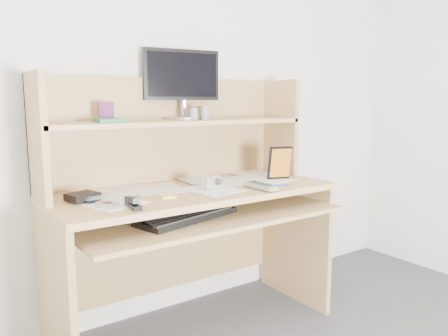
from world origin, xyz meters
TOP-DOWN VIEW (x-y plane):
  - back_wall at (0.00, 1.80)m, footprint 3.60×0.04m
  - desk at (0.00, 1.56)m, footprint 1.40×0.70m
  - paper_clutter at (0.00, 1.48)m, footprint 1.32×0.54m
  - keyboard at (-0.13, 1.33)m, footprint 0.52×0.29m
  - tv_remote at (0.26, 1.28)m, footprint 0.06×0.20m
  - flip_phone at (-0.50, 1.34)m, footprint 0.08×0.09m
  - stapler at (-0.41, 1.28)m, footprint 0.05×0.13m
  - wallet at (-0.54, 1.51)m, footprint 0.14×0.13m
  - sticky_note_pad at (-0.20, 1.38)m, footprint 0.07×0.07m
  - digital_camera at (0.06, 1.42)m, footprint 0.10×0.06m
  - game_case at (0.50, 1.41)m, footprint 0.13×0.06m
  - blue_pen at (0.35, 1.28)m, footprint 0.14×0.06m
  - card_box at (-0.36, 1.67)m, footprint 0.07×0.03m
  - shelf_book at (-0.38, 1.60)m, footprint 0.14×0.18m
  - chip_stack_a at (0.07, 1.60)m, footprint 0.05×0.05m
  - chip_stack_b at (0.19, 1.67)m, footprint 0.05×0.05m
  - chip_stack_c at (0.15, 1.62)m, footprint 0.05×0.05m
  - chip_stack_d at (0.13, 1.59)m, footprint 0.05×0.05m
  - monitor at (0.07, 1.72)m, footprint 0.42×0.21m

SIDE VIEW (x-z plane):
  - keyboard at x=-0.13m, z-range 0.65..0.68m
  - desk at x=0.00m, z-range 0.04..1.34m
  - paper_clutter at x=0.00m, z-range 0.75..0.76m
  - sticky_note_pad at x=-0.20m, z-range 0.75..0.76m
  - blue_pen at x=0.35m, z-range 0.76..0.76m
  - tv_remote at x=0.26m, z-range 0.76..0.78m
  - flip_phone at x=-0.50m, z-range 0.76..0.78m
  - wallet at x=-0.54m, z-range 0.76..0.79m
  - stapler at x=-0.41m, z-range 0.76..0.80m
  - digital_camera at x=0.06m, z-range 0.76..0.82m
  - game_case at x=0.50m, z-range 0.76..0.94m
  - shelf_book at x=-0.38m, z-range 1.08..1.10m
  - chip_stack_c at x=0.15m, z-range 1.08..1.13m
  - chip_stack_a at x=0.07m, z-range 1.08..1.14m
  - chip_stack_b at x=0.19m, z-range 1.08..1.15m
  - chip_stack_d at x=0.13m, z-range 1.08..1.15m
  - card_box at x=-0.36m, z-range 1.08..1.18m
  - back_wall at x=0.00m, z-range 0.00..2.50m
  - monitor at x=0.07m, z-range 1.09..1.46m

